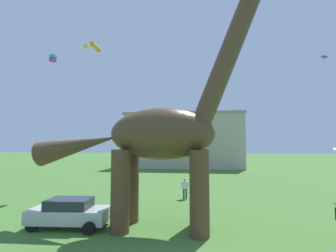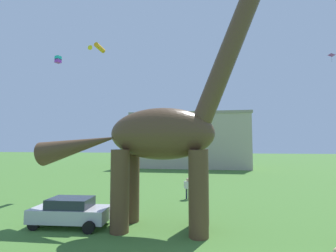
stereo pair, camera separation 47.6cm
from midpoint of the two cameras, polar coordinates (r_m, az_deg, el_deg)
name	(u,v)px [view 2 (the right image)]	position (r m, az deg, el deg)	size (l,w,h in m)	color
dinosaur_sculpture	(161,134)	(13.86, -0.73, -1.77)	(13.48, 2.86, 14.09)	#513823
parked_sedan_left	(70,212)	(15.54, -20.42, -17.72)	(4.33, 2.13, 1.55)	#B7B7BC
person_watching_child	(188,186)	(21.47, 5.15, -13.46)	(0.64, 0.28, 1.71)	#2D3347
kite_high_right	(98,48)	(29.07, -15.15, 16.72)	(1.53, 1.81, 0.53)	orange
kite_mid_center	(332,55)	(32.90, 33.45, 13.27)	(0.57, 0.73, 0.86)	purple
kite_near_high	(58,60)	(29.87, -23.23, 13.69)	(0.62, 0.62, 0.72)	#19B2B7
background_building_block	(191,140)	(50.51, 5.40, -3.27)	(22.62, 10.17, 10.52)	#B7A893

